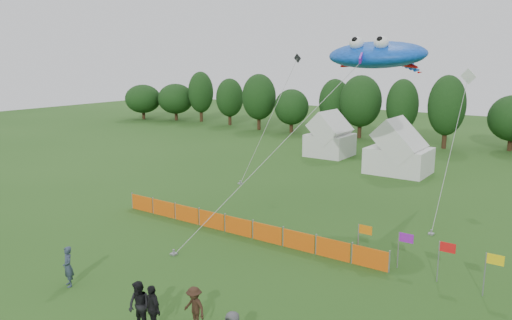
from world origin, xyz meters
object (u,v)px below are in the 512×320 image
Objects in this scene: barrier_fence at (238,226)px; stingray_kite at (380,55)px; spectator_d at (152,308)px; spectator_c at (194,307)px; tent_left at (330,138)px; spectator_b at (139,306)px; spectator_a at (68,267)px; tent_right at (399,152)px.

stingray_kite is (4.10, 9.90, 9.65)m from barrier_fence.
spectator_c is at bearing 61.64° from spectator_d.
spectator_c is (11.15, -33.11, -1.06)m from tent_left.
barrier_fence is 10.72m from spectator_b.
tent_left reaches higher than spectator_d.
barrier_fence is at bearing -112.51° from stingray_kite.
spectator_c is 0.07× the size of stingray_kite.
spectator_d is 0.08× the size of stingray_kite.
spectator_b is 1.16× the size of spectator_c.
spectator_b is at bearing -74.44° from tent_left.
spectator_c is at bearing -62.23° from barrier_fence.
spectator_a is at bearing -168.69° from spectator_d.
tent_right reaches higher than spectator_b.
stingray_kite is at bearing -79.38° from tent_right.
tent_right is 20.68m from barrier_fence.
stingray_kite is at bearing 93.04° from spectator_a.
spectator_b is (1.03, -30.77, -0.91)m from tent_right.
spectator_b is 2.04m from spectator_c.
barrier_fence is (-2.11, -20.53, -1.36)m from tent_right.
spectator_b is 0.08× the size of stingray_kite.
spectator_d is at bearing -126.83° from spectator_c.
spectator_d is (1.52, -30.58, -0.94)m from tent_right.
stingray_kite is (-0.61, 18.85, 9.33)m from spectator_c.
barrier_fence is 9.77× the size of spectator_a.
tent_left is at bearing 104.92° from barrier_fence.
spectator_a is 1.00× the size of spectator_d.
tent_left reaches higher than spectator_c.
tent_left is 0.24× the size of barrier_fence.
barrier_fence is (6.44, -24.17, -1.37)m from tent_left.
tent_right is 2.85× the size of spectator_a.
barrier_fence is 0.80× the size of stingray_kite.
spectator_a is (4.22, -33.73, -0.96)m from tent_left.
stingray_kite is at bearing 67.49° from barrier_fence.
tent_right is 0.29× the size of barrier_fence.
spectator_b is at bearing -142.68° from spectator_d.
spectator_c is 0.89× the size of spectator_d.
barrier_fence is 10.99× the size of spectator_c.
spectator_d is (-1.08, -1.10, 0.10)m from spectator_c.
tent_left is 0.19× the size of stingray_kite.
tent_left reaches higher than tent_right.
spectator_a is at bearing -82.87° from tent_left.
spectator_a is at bearing -103.08° from barrier_fence.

